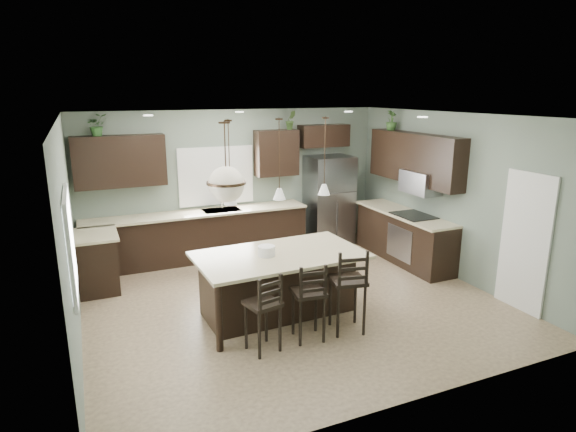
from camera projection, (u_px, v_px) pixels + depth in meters
The scene contains 33 objects.
ground at pixel (292, 301), 7.40m from camera, with size 6.00×6.00×0.00m, color #9E8466.
pantry_door at pixel (525, 243), 6.92m from camera, with size 0.04×0.82×2.04m, color white.
window_back at pixel (216, 176), 9.29m from camera, with size 1.35×0.02×1.00m, color white.
window_left at pixel (69, 244), 5.15m from camera, with size 0.02×1.10×1.00m, color white.
left_return_cabs at pixel (97, 263), 7.76m from camera, with size 0.60×0.90×0.90m, color black.
left_return_countertop at pixel (95, 235), 7.65m from camera, with size 0.66×0.96×0.04m, color beige.
back_lower_cabs at pixel (199, 237), 9.14m from camera, with size 4.20×0.60×0.90m, color black.
back_countertop at pixel (198, 213), 9.00m from camera, with size 4.20×0.66×0.04m, color beige.
sink_inset at pixel (222, 210), 9.17m from camera, with size 0.70×0.45×0.01m, color gray.
faucet at pixel (222, 203), 9.11m from camera, with size 0.02×0.02×0.28m, color silver.
back_upper_left at pixel (120, 161), 8.37m from camera, with size 1.55×0.34×0.90m, color black.
back_upper_right at pixel (276, 153), 9.51m from camera, with size 0.85×0.34×0.90m, color black.
fridge_header at pixel (324, 136), 9.84m from camera, with size 1.05×0.34×0.45m, color black.
right_lower_cabs at pixel (404, 237), 9.11m from camera, with size 0.60×2.35×0.90m, color black.
right_countertop at pixel (404, 213), 8.99m from camera, with size 0.66×2.35×0.04m, color beige.
cooktop at pixel (414, 215), 8.73m from camera, with size 0.58×0.75×0.02m, color black.
wall_oven_front at pixel (399, 243), 8.75m from camera, with size 0.01×0.72×0.60m, color gray.
right_upper_cabs at pixel (414, 158), 8.78m from camera, with size 0.34×2.35×0.90m, color black.
microwave at pixel (420, 182), 8.62m from camera, with size 0.40×0.75×0.40m, color gray.
refrigerator at pixel (329, 200), 10.04m from camera, with size 0.90×0.74×1.85m, color gray.
kitchen_island at pixel (280, 284), 6.86m from camera, with size 2.34×1.33×0.92m, color black.
serving_dish at pixel (267, 251), 6.64m from camera, with size 0.24×0.24×0.14m, color silver.
bar_stool_left at pixel (263, 312), 5.87m from camera, with size 0.38×0.38×1.03m, color black.
bar_stool_center at pixel (308, 301), 6.15m from camera, with size 0.40×0.40×1.07m, color black.
bar_stool_right at pixel (348, 289), 6.36m from camera, with size 0.44×0.44×1.18m, color black.
pendant_left at pixel (229, 163), 6.11m from camera, with size 0.17×0.17×1.10m, color silver, non-canonical shape.
pendant_center at pixel (279, 160), 6.41m from camera, with size 0.17×0.17×1.10m, color white, non-canonical shape.
pendant_right at pixel (325, 157), 6.70m from camera, with size 0.17×0.17×1.10m, color silver, non-canonical shape.
chandelier at pixel (226, 162), 5.70m from camera, with size 0.48×0.48×0.97m, color #F0E1C5, non-canonical shape.
plant_back_left at pixel (97, 125), 8.06m from camera, with size 0.33×0.29×0.37m, color #264E22.
plant_back_right at pixel (291, 120), 9.44m from camera, with size 0.20×0.16×0.37m, color #355224.
plant_right_wall at pixel (391, 120), 9.26m from camera, with size 0.21×0.21×0.38m, color #345B27.
room_shell at pixel (293, 193), 6.98m from camera, with size 6.00×6.00×6.00m.
Camera 1 is at (-2.79, -6.24, 3.13)m, focal length 30.00 mm.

